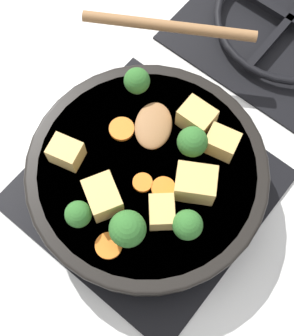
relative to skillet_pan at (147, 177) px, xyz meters
The scene contains 20 objects.
ground_plane 0.06m from the skillet_pan, 122.04° to the left, with size 2.40×2.40×0.00m, color silver.
front_burner_grate 0.04m from the skillet_pan, 122.04° to the left, with size 0.31×0.31×0.03m.
rear_burner_grate 0.37m from the skillet_pan, 90.24° to the left, with size 0.31×0.31×0.03m.
skillet_pan is the anchor object (origin of this frame).
wooden_spoon 0.15m from the skillet_pan, 120.91° to the left, with size 0.23×0.25×0.02m.
tofu_cube_center_large 0.10m from the skillet_pan, 84.80° to the left, with size 0.04×0.03×0.03m, color tan.
tofu_cube_near_handle 0.07m from the skillet_pan, 34.01° to the right, with size 0.04×0.03×0.03m, color tan.
tofu_cube_east_chunk 0.11m from the skillet_pan, 150.66° to the right, with size 0.04×0.03×0.03m, color tan.
tofu_cube_west_chunk 0.11m from the skillet_pan, 57.33° to the left, with size 0.04×0.03×0.03m, color tan.
tofu_cube_back_piece 0.08m from the skillet_pan, 16.23° to the left, with size 0.05×0.04×0.04m, color tan.
tofu_cube_front_piece 0.08m from the skillet_pan, 102.41° to the right, with size 0.05×0.04×0.04m, color tan.
broccoli_floret_near_spoon 0.12m from the skillet_pan, 135.60° to the left, with size 0.03×0.03×0.04m.
broccoli_floret_center_top 0.10m from the skillet_pan, 19.55° to the right, with size 0.04×0.04×0.04m.
broccoli_floret_east_rim 0.10m from the skillet_pan, 65.49° to the right, with size 0.04×0.04×0.05m.
broccoli_floret_west_rim 0.11m from the skillet_pan, 101.79° to the right, with size 0.03×0.03×0.04m.
broccoli_floret_north_edge 0.08m from the skillet_pan, 64.92° to the left, with size 0.04×0.04×0.05m.
carrot_slice_orange_thin 0.04m from the skillet_pan, 11.52° to the right, with size 0.03×0.03×0.01m, color orange.
carrot_slice_near_center 0.03m from the skillet_pan, 66.98° to the right, with size 0.02×0.02×0.01m, color orange.
carrot_slice_edge_slice 0.11m from the skillet_pan, 75.68° to the right, with size 0.03×0.03×0.01m, color orange.
carrot_slice_under_broccoli 0.07m from the skillet_pan, 159.22° to the left, with size 0.03×0.03×0.01m, color orange.
Camera 1 is at (0.14, -0.17, 0.63)m, focal length 50.00 mm.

